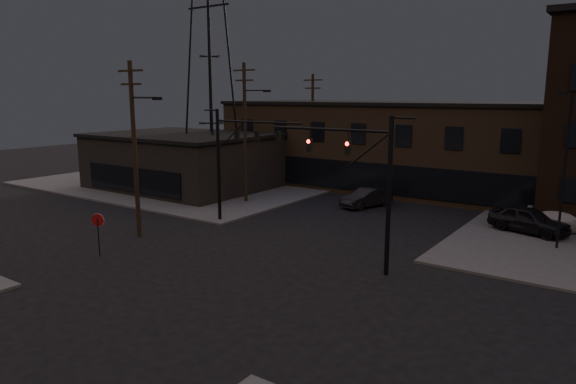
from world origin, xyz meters
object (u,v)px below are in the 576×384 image
object	(u,v)px
car_crossing	(366,198)
traffic_signal_near	(368,176)
parked_car_lot_a	(529,220)
parked_car_lot_b	(565,221)
stop_sign	(98,225)
traffic_signal_far	(232,153)

from	to	relation	value
car_crossing	traffic_signal_near	bearing A→B (deg)	-45.30
parked_car_lot_a	car_crossing	xyz separation A→B (m)	(-12.40, 1.60, -0.24)
parked_car_lot_a	parked_car_lot_b	bearing A→B (deg)	-29.54
stop_sign	parked_car_lot_b	distance (m)	29.28
traffic_signal_far	parked_car_lot_a	size ratio (longest dim) A/B	1.60
traffic_signal_near	stop_sign	world-z (taller)	traffic_signal_near
traffic_signal_near	stop_sign	size ratio (longest dim) A/B	3.23
stop_sign	parked_car_lot_a	world-z (taller)	stop_sign
traffic_signal_near	parked_car_lot_b	world-z (taller)	traffic_signal_near
traffic_signal_near	parked_car_lot_b	bearing A→B (deg)	61.89
traffic_signal_near	stop_sign	distance (m)	15.17
traffic_signal_far	parked_car_lot_b	distance (m)	22.62
traffic_signal_near	traffic_signal_far	world-z (taller)	same
traffic_signal_far	parked_car_lot_a	bearing A→B (deg)	26.23
traffic_signal_near	car_crossing	distance (m)	15.94
traffic_signal_far	car_crossing	xyz separation A→B (m)	(5.27, 10.30, -4.25)
traffic_signal_near	parked_car_lot_b	size ratio (longest dim) A/B	1.69
parked_car_lot_b	car_crossing	size ratio (longest dim) A/B	1.03
stop_sign	traffic_signal_near	bearing A→B (deg)	25.90
stop_sign	parked_car_lot_a	bearing A→B (deg)	44.60
parked_car_lot_b	traffic_signal_far	bearing A→B (deg)	114.67
traffic_signal_near	parked_car_lot_a	world-z (taller)	traffic_signal_near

